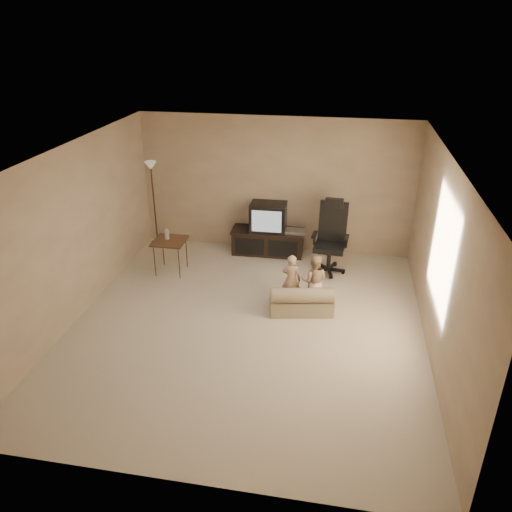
{
  "coord_description": "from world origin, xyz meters",
  "views": [
    {
      "loc": [
        1.21,
        -5.94,
        4.04
      ],
      "look_at": [
        0.03,
        0.6,
        0.84
      ],
      "focal_mm": 35.0,
      "sensor_mm": 36.0,
      "label": 1
    }
  ],
  "objects_px": {
    "office_chair": "(330,246)",
    "toddler_left": "(291,279)",
    "toddler_right": "(314,281)",
    "child_sofa": "(301,301)",
    "tv_stand": "(268,233)",
    "side_table": "(169,241)",
    "floor_lamp": "(152,185)"
  },
  "relations": [
    {
      "from": "tv_stand",
      "to": "side_table",
      "type": "xyz_separation_m",
      "value": [
        -1.55,
        -1.05,
        0.17
      ]
    },
    {
      "from": "floor_lamp",
      "to": "child_sofa",
      "type": "relative_size",
      "value": 1.61
    },
    {
      "from": "office_chair",
      "to": "toddler_left",
      "type": "relative_size",
      "value": 1.55
    },
    {
      "from": "floor_lamp",
      "to": "toddler_right",
      "type": "bearing_deg",
      "value": -29.62
    },
    {
      "from": "office_chair",
      "to": "floor_lamp",
      "type": "xyz_separation_m",
      "value": [
        -3.38,
        0.56,
        0.74
      ]
    },
    {
      "from": "child_sofa",
      "to": "toddler_left",
      "type": "relative_size",
      "value": 1.24
    },
    {
      "from": "side_table",
      "to": "toddler_left",
      "type": "xyz_separation_m",
      "value": [
        2.18,
        -0.69,
        -0.17
      ]
    },
    {
      "from": "office_chair",
      "to": "child_sofa",
      "type": "bearing_deg",
      "value": -97.93
    },
    {
      "from": "tv_stand",
      "to": "office_chair",
      "type": "relative_size",
      "value": 1.09
    },
    {
      "from": "side_table",
      "to": "floor_lamp",
      "type": "bearing_deg",
      "value": 121.2
    },
    {
      "from": "tv_stand",
      "to": "child_sofa",
      "type": "bearing_deg",
      "value": -68.58
    },
    {
      "from": "child_sofa",
      "to": "toddler_left",
      "type": "xyz_separation_m",
      "value": [
        -0.19,
        0.23,
        0.22
      ]
    },
    {
      "from": "child_sofa",
      "to": "side_table",
      "type": "bearing_deg",
      "value": 148.64
    },
    {
      "from": "child_sofa",
      "to": "toddler_left",
      "type": "bearing_deg",
      "value": 119.04
    },
    {
      "from": "floor_lamp",
      "to": "tv_stand",
      "type": "bearing_deg",
      "value": -1.51
    },
    {
      "from": "office_chair",
      "to": "toddler_right",
      "type": "distance_m",
      "value": 1.27
    },
    {
      "from": "office_chair",
      "to": "tv_stand",
      "type": "bearing_deg",
      "value": 162.27
    },
    {
      "from": "toddler_right",
      "to": "child_sofa",
      "type": "bearing_deg",
      "value": 52.09
    },
    {
      "from": "side_table",
      "to": "toddler_right",
      "type": "height_order",
      "value": "toddler_right"
    },
    {
      "from": "office_chair",
      "to": "toddler_right",
      "type": "bearing_deg",
      "value": -93.15
    },
    {
      "from": "child_sofa",
      "to": "toddler_right",
      "type": "relative_size",
      "value": 1.18
    },
    {
      "from": "floor_lamp",
      "to": "toddler_left",
      "type": "relative_size",
      "value": 2.0
    },
    {
      "from": "floor_lamp",
      "to": "child_sofa",
      "type": "bearing_deg",
      "value": -33.68
    },
    {
      "from": "tv_stand",
      "to": "floor_lamp",
      "type": "xyz_separation_m",
      "value": [
        -2.22,
        0.06,
        0.79
      ]
    },
    {
      "from": "office_chair",
      "to": "child_sofa",
      "type": "height_order",
      "value": "office_chair"
    },
    {
      "from": "office_chair",
      "to": "toddler_left",
      "type": "height_order",
      "value": "office_chair"
    },
    {
      "from": "tv_stand",
      "to": "child_sofa",
      "type": "distance_m",
      "value": 2.14
    },
    {
      "from": "tv_stand",
      "to": "floor_lamp",
      "type": "height_order",
      "value": "floor_lamp"
    },
    {
      "from": "toddler_left",
      "to": "toddler_right",
      "type": "bearing_deg",
      "value": -176.06
    },
    {
      "from": "side_table",
      "to": "toddler_left",
      "type": "relative_size",
      "value": 0.99
    },
    {
      "from": "toddler_left",
      "to": "toddler_right",
      "type": "relative_size",
      "value": 0.95
    },
    {
      "from": "side_table",
      "to": "toddler_left",
      "type": "height_order",
      "value": "toddler_left"
    }
  ]
}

